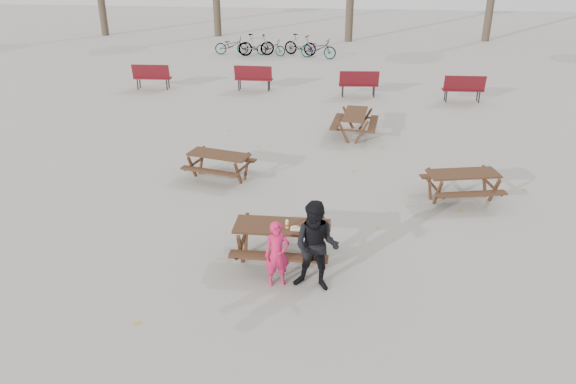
# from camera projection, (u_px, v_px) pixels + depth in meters

# --- Properties ---
(ground) EXTENTS (80.00, 80.00, 0.00)m
(ground) POSITION_uv_depth(u_px,v_px,m) (282.00, 260.00, 10.84)
(ground) COLOR gray
(ground) RESTS_ON ground
(main_picnic_table) EXTENTS (1.80, 1.45, 0.78)m
(main_picnic_table) POSITION_uv_depth(u_px,v_px,m) (282.00, 234.00, 10.60)
(main_picnic_table) COLOR #372214
(main_picnic_table) RESTS_ON ground
(food_tray) EXTENTS (0.18, 0.11, 0.03)m
(food_tray) POSITION_uv_depth(u_px,v_px,m) (295.00, 229.00, 10.35)
(food_tray) COLOR white
(food_tray) RESTS_ON main_picnic_table
(bread_roll) EXTENTS (0.14, 0.06, 0.05)m
(bread_roll) POSITION_uv_depth(u_px,v_px,m) (295.00, 227.00, 10.33)
(bread_roll) COLOR tan
(bread_roll) RESTS_ON food_tray
(soda_bottle) EXTENTS (0.07, 0.07, 0.17)m
(soda_bottle) POSITION_uv_depth(u_px,v_px,m) (287.00, 224.00, 10.39)
(soda_bottle) COLOR silver
(soda_bottle) RESTS_ON main_picnic_table
(child) EXTENTS (0.52, 0.42, 1.23)m
(child) POSITION_uv_depth(u_px,v_px,m) (277.00, 254.00, 9.87)
(child) COLOR #D81B54
(child) RESTS_ON ground
(adult) EXTENTS (0.91, 0.76, 1.68)m
(adult) POSITION_uv_depth(u_px,v_px,m) (316.00, 247.00, 9.66)
(adult) COLOR black
(adult) RESTS_ON ground
(picnic_table_east) EXTENTS (1.88, 1.64, 0.70)m
(picnic_table_east) POSITION_uv_depth(u_px,v_px,m) (462.00, 186.00, 13.16)
(picnic_table_east) COLOR #372214
(picnic_table_east) RESTS_ON ground
(picnic_table_north) EXTENTS (1.82, 1.60, 0.67)m
(picnic_table_north) POSITION_uv_depth(u_px,v_px,m) (219.00, 166.00, 14.35)
(picnic_table_north) COLOR #372214
(picnic_table_north) RESTS_ON ground
(picnic_table_far) EXTENTS (1.52, 1.81, 0.72)m
(picnic_table_far) POSITION_uv_depth(u_px,v_px,m) (355.00, 124.00, 17.38)
(picnic_table_far) COLOR #372214
(picnic_table_far) RESTS_ON ground
(park_bench_row) EXTENTS (13.68, 1.35, 1.03)m
(park_bench_row) POSITION_uv_depth(u_px,v_px,m) (303.00, 81.00, 21.83)
(park_bench_row) COLOR maroon
(park_bench_row) RESTS_ON ground
(bicycle_row) EXTENTS (6.43, 1.79, 1.11)m
(bicycle_row) POSITION_uv_depth(u_px,v_px,m) (277.00, 46.00, 28.72)
(bicycle_row) COLOR black
(bicycle_row) RESTS_ON ground
(fallen_leaves) EXTENTS (11.00, 11.00, 0.01)m
(fallen_leaves) POSITION_uv_depth(u_px,v_px,m) (316.00, 205.00, 13.05)
(fallen_leaves) COLOR gold
(fallen_leaves) RESTS_ON ground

